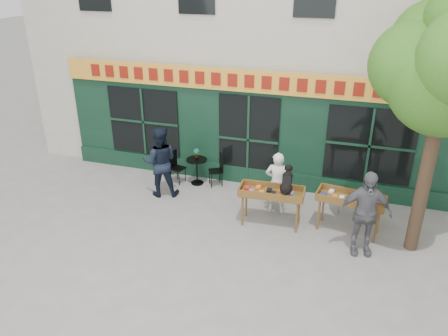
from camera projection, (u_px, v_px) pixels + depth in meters
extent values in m
plane|color=slate|center=(223.00, 224.00, 10.69)|extent=(80.00, 80.00, 0.00)
cube|color=black|center=(249.00, 130.00, 12.11)|extent=(11.00, 0.16, 3.20)
cube|color=gold|center=(250.00, 81.00, 11.42)|extent=(11.00, 0.06, 0.60)
cube|color=maroon|center=(249.00, 81.00, 11.39)|extent=(9.60, 0.03, 0.34)
cube|color=black|center=(247.00, 175.00, 12.59)|extent=(11.00, 0.10, 0.50)
cube|color=black|center=(248.00, 140.00, 12.13)|extent=(1.70, 0.05, 2.50)
cube|color=black|center=(144.00, 122.00, 12.92)|extent=(2.20, 0.05, 2.00)
cube|color=black|center=(369.00, 146.00, 11.18)|extent=(2.20, 0.05, 2.00)
cylinder|color=#382619|center=(426.00, 175.00, 9.03)|extent=(0.28, 0.28, 3.60)
sphere|color=#255613|center=(446.00, 79.00, 8.19)|extent=(2.20, 2.20, 2.20)
sphere|color=#255613|center=(413.00, 65.00, 8.44)|extent=(1.70, 1.70, 1.70)
sphere|color=#255613|center=(432.00, 41.00, 8.54)|extent=(1.60, 1.60, 1.60)
cylinder|color=brown|center=(242.00, 211.00, 10.46)|extent=(0.05, 0.05, 0.80)
cylinder|color=brown|center=(297.00, 218.00, 10.17)|extent=(0.05, 0.05, 0.80)
cylinder|color=brown|center=(246.00, 202.00, 10.85)|extent=(0.05, 0.05, 0.80)
cylinder|color=brown|center=(299.00, 209.00, 10.55)|extent=(0.05, 0.05, 0.80)
cube|color=brown|center=(272.00, 194.00, 10.33)|extent=(1.53, 0.65, 0.05)
cube|color=brown|center=(270.00, 197.00, 10.04)|extent=(1.50, 0.11, 0.18)
cube|color=brown|center=(274.00, 186.00, 10.55)|extent=(1.50, 0.11, 0.18)
cube|color=brown|center=(272.00, 192.00, 10.31)|extent=(1.32, 0.46, 0.06)
imported|color=silver|center=(277.00, 183.00, 10.90)|extent=(0.61, 0.42, 1.63)
cylinder|color=brown|center=(319.00, 215.00, 10.28)|extent=(0.05, 0.05, 0.80)
cylinder|color=brown|center=(376.00, 228.00, 9.78)|extent=(0.05, 0.05, 0.80)
cylinder|color=brown|center=(323.00, 207.00, 10.64)|extent=(0.05, 0.05, 0.80)
cylinder|color=brown|center=(379.00, 219.00, 10.14)|extent=(0.05, 0.05, 0.80)
cube|color=brown|center=(351.00, 201.00, 10.03)|extent=(1.57, 0.78, 0.05)
cube|color=brown|center=(349.00, 204.00, 9.76)|extent=(1.49, 0.25, 0.18)
cube|color=brown|center=(353.00, 193.00, 10.24)|extent=(1.49, 0.25, 0.18)
cube|color=brown|center=(351.00, 199.00, 10.01)|extent=(1.34, 0.57, 0.06)
imported|color=#55555A|center=(364.00, 213.00, 9.24)|extent=(1.22, 0.70, 1.95)
cylinder|color=black|center=(197.00, 183.00, 12.67)|extent=(0.36, 0.36, 0.03)
cylinder|color=black|center=(197.00, 172.00, 12.51)|extent=(0.04, 0.04, 0.72)
cylinder|color=black|center=(197.00, 160.00, 12.36)|extent=(0.60, 0.60, 0.03)
cube|color=black|center=(178.00, 168.00, 12.55)|extent=(0.44, 0.44, 0.03)
cube|color=black|center=(173.00, 159.00, 12.53)|extent=(0.12, 0.36, 0.50)
cylinder|color=black|center=(179.00, 179.00, 12.46)|extent=(0.02, 0.02, 0.44)
cylinder|color=black|center=(185.00, 175.00, 12.69)|extent=(0.02, 0.02, 0.44)
cylinder|color=black|center=(171.00, 176.00, 12.60)|extent=(0.02, 0.02, 0.44)
cylinder|color=black|center=(177.00, 172.00, 12.83)|extent=(0.02, 0.02, 0.44)
cube|color=black|center=(216.00, 171.00, 12.38)|extent=(0.49, 0.49, 0.03)
cube|color=black|center=(221.00, 162.00, 12.31)|extent=(0.21, 0.33, 0.50)
cylinder|color=black|center=(210.00, 177.00, 12.58)|extent=(0.02, 0.02, 0.44)
cylinder|color=black|center=(212.00, 181.00, 12.31)|extent=(0.02, 0.02, 0.44)
cylinder|color=black|center=(220.00, 176.00, 12.64)|extent=(0.02, 0.02, 0.44)
cylinder|color=black|center=(222.00, 180.00, 12.37)|extent=(0.02, 0.02, 0.44)
imported|color=gray|center=(196.00, 154.00, 12.29)|extent=(0.17, 0.12, 0.32)
imported|color=black|center=(160.00, 162.00, 11.68)|extent=(1.14, 1.02, 1.95)
cube|color=black|center=(164.00, 161.00, 13.12)|extent=(0.59, 0.32, 0.79)
cube|color=black|center=(164.00, 162.00, 13.10)|extent=(0.49, 0.28, 0.65)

